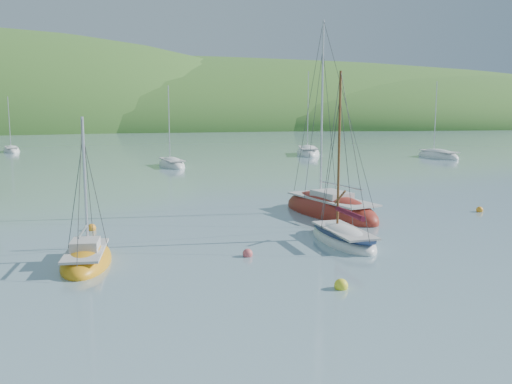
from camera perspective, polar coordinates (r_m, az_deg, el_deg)
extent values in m
plane|color=#7396A0|center=(22.42, 5.21, -8.15)|extent=(700.00, 700.00, 0.00)
ellipsoid|color=#366225|center=(190.64, -10.69, 6.59)|extent=(440.00, 110.00, 44.00)
ellipsoid|color=#366225|center=(204.76, 15.66, 6.55)|extent=(240.00, 100.00, 34.00)
ellipsoid|color=white|center=(27.63, 8.69, -4.77)|extent=(2.43, 5.76, 1.38)
cube|color=#BCB8B3|center=(27.42, 8.82, -3.80)|extent=(1.82, 4.49, 0.10)
cylinder|color=brown|center=(27.58, 8.30, 4.10)|extent=(0.12, 0.12, 7.52)
ellipsoid|color=#0E1B38|center=(27.54, 8.71, -3.96)|extent=(2.39, 5.70, 0.24)
cylinder|color=maroon|center=(26.74, 9.37, -2.15)|extent=(0.41, 2.72, 0.24)
ellipsoid|color=maroon|center=(34.35, 7.39, -1.98)|extent=(5.03, 8.84, 2.31)
cube|color=#BCB8B3|center=(34.08, 7.58, -0.69)|extent=(3.83, 6.87, 0.10)
cylinder|color=silver|center=(34.59, 6.61, 8.11)|extent=(0.12, 0.12, 10.46)
cube|color=#BCB8B3|center=(34.04, 7.59, -0.29)|extent=(2.14, 2.68, 0.42)
cylinder|color=silver|center=(33.28, 8.45, 0.65)|extent=(1.17, 3.89, 0.09)
ellipsoid|color=orange|center=(24.68, -16.59, -6.67)|extent=(2.30, 5.09, 1.36)
cube|color=#BCB8B3|center=(24.46, -16.68, -5.62)|extent=(1.73, 3.97, 0.10)
cylinder|color=silver|center=(24.64, -16.73, 0.86)|extent=(0.12, 0.12, 5.47)
cube|color=#BCB8B3|center=(24.41, -16.70, -5.08)|extent=(1.17, 1.46, 0.42)
cylinder|color=silver|center=(23.78, -16.93, -3.79)|extent=(0.25, 2.39, 0.09)
ellipsoid|color=white|center=(61.37, -8.42, 2.65)|extent=(3.34, 6.80, 1.78)
cube|color=#BCB8B3|center=(61.18, -8.41, 3.23)|extent=(2.53, 5.29, 0.10)
cylinder|color=silver|center=(61.83, -8.69, 6.87)|extent=(0.12, 0.12, 7.81)
ellipsoid|color=white|center=(75.44, 5.22, 3.85)|extent=(4.74, 8.73, 2.25)
cube|color=#BCB8B3|center=(75.21, 5.24, 4.43)|extent=(3.60, 6.78, 0.10)
cylinder|color=silver|center=(76.17, 5.22, 8.20)|extent=(0.12, 0.12, 9.93)
ellipsoid|color=white|center=(86.79, -23.25, 3.78)|extent=(3.51, 6.18, 1.60)
cube|color=#BCB8B3|center=(86.63, -23.27, 4.15)|extent=(2.67, 4.80, 0.10)
cylinder|color=silver|center=(87.28, -23.45, 6.45)|extent=(0.12, 0.12, 7.02)
ellipsoid|color=white|center=(74.36, 17.73, 3.38)|extent=(3.42, 7.43, 1.96)
cube|color=#BCB8B3|center=(74.19, 17.82, 3.90)|extent=(2.58, 5.78, 0.10)
cylinder|color=silver|center=(74.78, 17.50, 7.22)|extent=(0.12, 0.12, 8.60)
sphere|color=yellow|center=(20.78, 8.51, -9.24)|extent=(0.50, 0.50, 0.50)
sphere|color=#DA5659|center=(24.78, -0.84, -6.19)|extent=(0.44, 0.44, 0.44)
sphere|color=orange|center=(37.55, 21.46, -1.67)|extent=(0.42, 0.42, 0.42)
sphere|color=orange|center=(31.04, -16.12, -3.49)|extent=(0.46, 0.46, 0.46)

